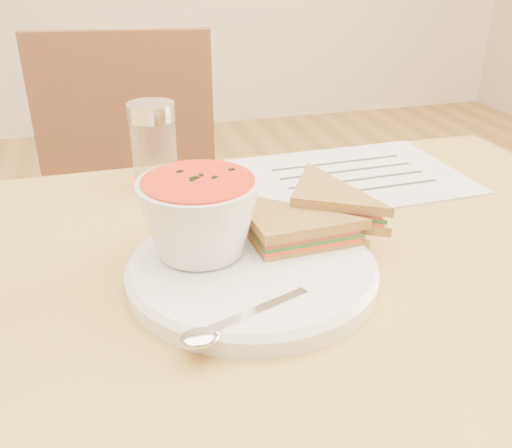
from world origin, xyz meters
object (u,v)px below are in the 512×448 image
object	(u,v)px
chair_far	(130,257)
soup_bowl	(200,220)
condiment_shaker	(154,145)
plate	(252,271)

from	to	relation	value
chair_far	soup_bowl	size ratio (longest dim) A/B	7.33
soup_bowl	condiment_shaker	world-z (taller)	condiment_shaker
chair_far	condiment_shaker	distance (m)	0.50
plate	chair_far	bearing A→B (deg)	99.48
chair_far	plate	bearing A→B (deg)	108.51
soup_bowl	condiment_shaker	bearing A→B (deg)	94.03
chair_far	condiment_shaker	xyz separation A→B (m)	(0.04, -0.35, 0.36)
plate	soup_bowl	world-z (taller)	soup_bowl
plate	condiment_shaker	size ratio (longest dim) A/B	2.21
chair_far	soup_bowl	bearing A→B (deg)	104.61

